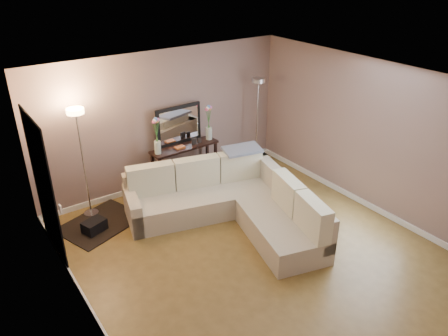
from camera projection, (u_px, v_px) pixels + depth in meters
floor at (254, 252)px, 6.68m from camera, size 5.00×5.50×0.01m
ceiling at (260, 85)px, 5.52m from camera, size 5.00×5.50×0.01m
wall_back at (164, 120)px, 8.13m from camera, size 5.00×0.02×2.60m
wall_front at (441, 288)px, 4.07m from camera, size 5.00×0.02×2.60m
wall_left at (79, 236)px, 4.82m from camera, size 0.02×5.50×2.60m
wall_right at (373, 137)px, 7.38m from camera, size 0.02×5.50×2.60m
baseboard_back at (169, 180)px, 8.67m from camera, size 5.00×0.03×0.10m
baseboard_left at (96, 318)px, 5.39m from camera, size 0.03×5.50×0.10m
baseboard_right at (361, 201)px, 7.93m from camera, size 0.03×5.50×0.10m
doorway at (44, 189)px, 6.18m from camera, size 0.02×1.20×2.20m
switch_plate at (61, 209)px, 5.51m from camera, size 0.02×0.08×0.12m
sectional_sofa at (230, 201)px, 7.35m from camera, size 2.79×3.11×0.93m
throw_blanket at (242, 149)px, 7.76m from camera, size 0.73×0.51×0.09m
console_table at (182, 164)px, 8.35m from camera, size 1.35×0.41×0.82m
leaning_mirror at (179, 125)px, 8.19m from camera, size 0.95×0.08×0.74m
table_decor at (185, 145)px, 8.20m from camera, size 0.57×0.13×0.13m
flower_vase_left at (157, 139)px, 7.80m from camera, size 0.15×0.13×0.71m
flower_vase_right at (209, 125)px, 8.41m from camera, size 0.15×0.13×0.71m
floor_lamp_lit at (80, 142)px, 7.03m from camera, size 0.35×0.35×1.93m
floor_lamp_unlit at (258, 105)px, 8.82m from camera, size 0.32×0.32×1.88m
charcoal_rug at (101, 223)px, 7.36m from camera, size 1.50×1.31×0.02m
black_bag at (95, 227)px, 7.12m from camera, size 0.42×0.36×0.23m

